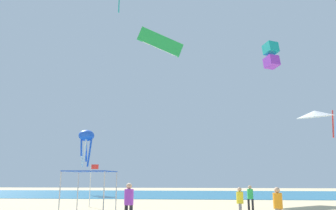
% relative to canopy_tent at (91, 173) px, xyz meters
% --- Properties ---
extents(ocean_strip, '(110.00, 22.55, 0.03)m').
position_rel_canopy_tent_xyz_m(ocean_strip, '(4.51, 24.41, -2.40)').
color(ocean_strip, '#1E6B93').
rests_on(ocean_strip, ground).
extents(canopy_tent, '(2.73, 3.12, 2.55)m').
position_rel_canopy_tent_xyz_m(canopy_tent, '(0.00, 0.00, 0.00)').
color(canopy_tent, '#B2B2B7').
rests_on(canopy_tent, ground).
extents(person_near_tent, '(0.38, 0.42, 1.61)m').
position_rel_canopy_tent_xyz_m(person_near_tent, '(9.12, -1.79, -1.47)').
color(person_near_tent, slate).
rests_on(person_near_tent, ground).
extents(person_leftmost, '(0.39, 0.39, 1.63)m').
position_rel_canopy_tent_xyz_m(person_leftmost, '(10.29, 2.16, -1.46)').
color(person_leftmost, black).
rests_on(person_leftmost, ground).
extents(person_central, '(0.44, 0.44, 1.87)m').
position_rel_canopy_tent_xyz_m(person_central, '(3.49, -4.85, -1.31)').
color(person_central, black).
rests_on(person_central, ground).
extents(person_rightmost, '(0.41, 0.41, 1.71)m').
position_rel_canopy_tent_xyz_m(person_rightmost, '(10.38, -5.31, -1.41)').
color(person_rightmost, slate).
rests_on(person_rightmost, ground).
extents(banner_flag, '(0.61, 0.06, 3.11)m').
position_rel_canopy_tent_xyz_m(banner_flag, '(-1.17, 3.88, -0.50)').
color(banner_flag, silver).
rests_on(banner_flag, ground).
extents(kite_delta_white, '(4.41, 4.42, 2.71)m').
position_rel_canopy_tent_xyz_m(kite_delta_white, '(17.13, 8.32, 5.16)').
color(kite_delta_white, white).
extents(kite_box_teal, '(1.37, 1.42, 2.20)m').
position_rel_canopy_tent_xyz_m(kite_box_teal, '(13.15, 5.83, 9.76)').
color(kite_box_teal, teal).
extents(kite_octopus_blue, '(2.92, 2.92, 4.89)m').
position_rel_canopy_tent_xyz_m(kite_octopus_blue, '(-7.98, 22.26, 5.00)').
color(kite_octopus_blue, blue).
extents(kite_parafoil_green, '(6.35, 2.18, 3.94)m').
position_rel_canopy_tent_xyz_m(kite_parafoil_green, '(2.05, 21.46, 17.92)').
color(kite_parafoil_green, green).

